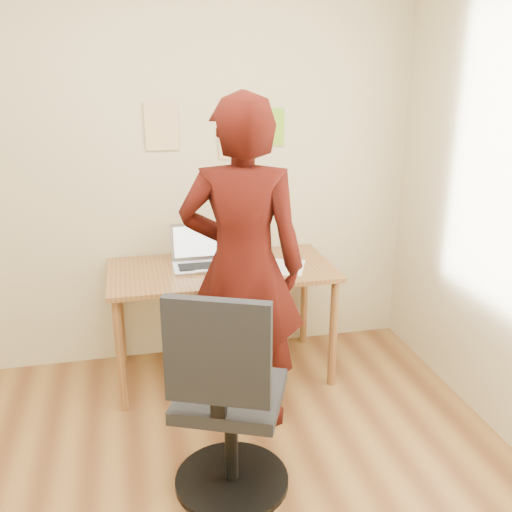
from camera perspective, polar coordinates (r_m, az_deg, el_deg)
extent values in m
cube|color=beige|center=(3.77, -10.39, 9.13)|extent=(3.50, 0.04, 2.70)
cube|color=brown|center=(3.59, -3.48, -1.41)|extent=(1.40, 0.70, 0.03)
cylinder|color=brown|center=(3.43, -13.43, -9.73)|extent=(0.05, 0.05, 0.71)
cylinder|color=brown|center=(3.63, 7.72, -7.70)|extent=(0.05, 0.05, 0.71)
cylinder|color=brown|center=(3.97, -13.46, -5.67)|extent=(0.05, 0.05, 0.71)
cylinder|color=brown|center=(4.14, 4.84, -4.14)|extent=(0.05, 0.05, 0.71)
cube|color=#ABABB2|center=(3.59, -5.52, -1.09)|extent=(0.34, 0.24, 0.02)
cube|color=black|center=(3.58, -5.52, -0.95)|extent=(0.28, 0.13, 0.00)
cube|color=#ABABB2|center=(3.69, -5.89, 1.49)|extent=(0.34, 0.07, 0.23)
cube|color=white|center=(3.69, -5.89, 1.49)|extent=(0.30, 0.05, 0.19)
cube|color=white|center=(3.60, 3.09, -1.10)|extent=(0.31, 0.36, 0.00)
cube|color=black|center=(3.44, 0.51, -1.97)|extent=(0.10, 0.12, 0.01)
cube|color=#3F4C59|center=(3.43, 0.51, -1.90)|extent=(0.08, 0.10, 0.00)
cube|color=#DCBB84|center=(3.71, -9.42, 12.69)|extent=(0.21, 0.00, 0.30)
cube|color=#DCBB84|center=(3.78, -2.11, 11.97)|extent=(0.21, 0.00, 0.30)
cube|color=#75B829|center=(3.83, 1.48, 12.73)|extent=(0.18, 0.00, 0.24)
cube|color=black|center=(2.73, -2.57, -13.76)|extent=(0.62, 0.62, 0.06)
cube|color=black|center=(2.37, -3.90, -9.61)|extent=(0.43, 0.23, 0.47)
cube|color=black|center=(2.49, -3.75, -14.43)|extent=(0.08, 0.06, 0.13)
cylinder|color=black|center=(2.87, -2.49, -18.09)|extent=(0.06, 0.06, 0.47)
cylinder|color=black|center=(3.01, -2.43, -21.44)|extent=(0.56, 0.56, 0.03)
imported|color=#340B07|center=(3.05, -1.35, -1.18)|extent=(0.77, 0.61, 1.84)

